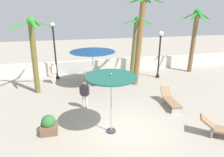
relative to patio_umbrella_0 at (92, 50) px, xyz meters
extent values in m
plane|color=#9E9384|center=(0.72, -5.89, -2.53)|extent=(56.00, 56.00, 0.00)
cube|color=silver|center=(0.72, 3.02, -2.00)|extent=(25.20, 0.30, 1.06)
cylinder|color=#333338|center=(0.00, 0.00, -2.49)|extent=(0.42, 0.42, 0.08)
cylinder|color=#A5A5AD|center=(0.00, 0.00, -1.30)|extent=(0.05, 0.05, 2.46)
cone|color=navy|center=(0.00, 0.00, 0.02)|extent=(3.07, 3.07, 0.26)
sphere|color=#99999E|center=(0.00, 0.00, 0.17)|extent=(0.08, 0.08, 0.08)
cylinder|color=#333338|center=(0.01, -5.80, -2.49)|extent=(0.40, 0.40, 0.08)
cylinder|color=#A5A5AD|center=(0.01, -5.80, -1.23)|extent=(0.05, 0.05, 2.59)
cylinder|color=#1E594C|center=(0.01, -5.80, 0.04)|extent=(2.11, 2.11, 0.06)
sphere|color=#99999E|center=(0.01, -5.80, 0.16)|extent=(0.08, 0.08, 0.08)
cylinder|color=brown|center=(3.64, 2.15, -0.36)|extent=(0.63, 0.37, 4.34)
sphere|color=#22882E|center=(3.91, 2.15, 1.80)|extent=(0.59, 0.59, 0.59)
ellipsoid|color=#22882E|center=(4.61, 2.24, 1.64)|extent=(1.36, 0.38, 0.52)
ellipsoid|color=#22882E|center=(4.32, 2.72, 1.64)|extent=(0.95, 1.21, 0.52)
ellipsoid|color=#22882E|center=(4.04, 2.84, 1.64)|extent=(0.45, 1.36, 0.52)
ellipsoid|color=#22882E|center=(3.35, 2.56, 1.64)|extent=(1.20, 0.95, 0.52)
ellipsoid|color=#22882E|center=(3.22, 2.26, 1.64)|extent=(1.36, 0.41, 0.52)
ellipsoid|color=#22882E|center=(3.39, 1.69, 1.64)|extent=(1.14, 1.04, 0.52)
ellipsoid|color=#22882E|center=(3.99, 1.45, 1.64)|extent=(0.35, 1.36, 0.52)
ellipsoid|color=#22882E|center=(4.30, 1.57, 1.64)|extent=(0.91, 1.23, 0.52)
cylinder|color=brown|center=(-3.65, -0.45, -0.31)|extent=(0.42, 0.33, 4.44)
sphere|color=#288B25|center=(-3.56, -0.45, 1.91)|extent=(0.53, 0.53, 0.53)
ellipsoid|color=#288B25|center=(-2.80, -0.47, 1.76)|extent=(1.46, 0.23, 0.52)
ellipsoid|color=#288B25|center=(-3.41, 0.29, 1.76)|extent=(0.47, 1.47, 0.52)
ellipsoid|color=#288B25|center=(-4.19, -0.04, 1.76)|extent=(1.33, 0.96, 0.52)
ellipsoid|color=#288B25|center=(-4.13, -0.95, 1.76)|extent=(1.23, 1.11, 0.52)
ellipsoid|color=#288B25|center=(-3.31, -1.17, 1.76)|extent=(0.67, 1.44, 0.52)
cylinder|color=brown|center=(3.12, -0.39, 0.37)|extent=(0.71, 0.37, 5.81)
ellipsoid|color=#228431|center=(4.12, -0.36, 3.12)|extent=(1.29, 0.26, 0.43)
ellipsoid|color=#228431|center=(3.83, 0.15, 3.12)|extent=(0.90, 1.17, 0.43)
ellipsoid|color=#228431|center=(3.07, 0.14, 3.12)|extent=(0.92, 1.16, 0.43)
ellipsoid|color=#228431|center=(2.80, -0.32, 3.12)|extent=(1.30, 0.33, 0.43)
ellipsoid|color=#228431|center=(3.03, -0.90, 3.12)|extent=(0.98, 1.11, 0.43)
ellipsoid|color=#228431|center=(3.88, -0.90, 3.12)|extent=(0.97, 1.12, 0.43)
cylinder|color=brown|center=(8.48, 1.46, -0.11)|extent=(0.40, 0.35, 4.84)
sphere|color=#258726|center=(8.53, 1.46, 2.31)|extent=(0.57, 0.57, 0.57)
ellipsoid|color=#258726|center=(9.15, 1.53, 2.07)|extent=(1.14, 0.32, 0.64)
ellipsoid|color=#258726|center=(8.98, 1.89, 2.07)|extent=(0.96, 0.92, 0.64)
ellipsoid|color=#258726|center=(8.28, 2.04, 2.07)|extent=(0.63, 1.12, 0.64)
ellipsoid|color=#258726|center=(7.97, 1.75, 2.07)|extent=(1.09, 0.70, 0.64)
ellipsoid|color=#258726|center=(8.02, 1.09, 2.07)|extent=(1.03, 0.83, 0.64)
ellipsoid|color=#258726|center=(8.48, 0.84, 2.07)|extent=(0.29, 1.14, 0.64)
ellipsoid|color=#258726|center=(8.87, 0.94, 2.07)|extent=(0.79, 1.05, 0.64)
cylinder|color=black|center=(5.13, 0.60, -2.43)|extent=(0.28, 0.28, 0.20)
cylinder|color=black|center=(5.13, 0.60, -0.93)|extent=(0.12, 0.12, 3.20)
cylinder|color=black|center=(5.13, 0.60, 0.67)|extent=(0.22, 0.22, 0.06)
sphere|color=white|center=(5.13, 0.60, 0.87)|extent=(0.38, 0.38, 0.38)
cylinder|color=black|center=(-2.54, 1.98, -2.43)|extent=(0.28, 0.28, 0.20)
cylinder|color=black|center=(-2.54, 1.98, -0.58)|extent=(0.12, 0.12, 3.90)
cylinder|color=black|center=(-2.54, 1.98, 1.37)|extent=(0.22, 0.22, 0.06)
sphere|color=white|center=(-2.54, 1.98, 1.53)|extent=(0.31, 0.31, 0.31)
cube|color=#B7B7BC|center=(4.15, -6.98, -2.35)|extent=(0.33, 0.49, 0.35)
cube|color=#8C6B4C|center=(3.95, -6.86, -1.91)|extent=(0.78, 0.78, 0.43)
cube|color=#B7B7BC|center=(3.66, -4.96, -2.35)|extent=(0.55, 0.08, 0.35)
cube|color=#B7B7BC|center=(3.76, -3.66, -2.35)|extent=(0.55, 0.08, 0.35)
cube|color=#8C6B4C|center=(3.71, -4.31, -2.18)|extent=(0.65, 1.44, 0.08)
cube|color=#8C6B4C|center=(3.78, -3.39, -1.94)|extent=(0.59, 0.57, 0.50)
cylinder|color=silver|center=(-0.97, -3.33, -2.14)|extent=(0.12, 0.12, 0.78)
cylinder|color=silver|center=(-0.83, -3.40, -2.14)|extent=(0.12, 0.12, 0.78)
cube|color=#26262D|center=(-0.90, -3.36, -1.47)|extent=(0.42, 0.36, 0.55)
sphere|color=brown|center=(-0.90, -3.36, -1.08)|extent=(0.21, 0.21, 0.21)
cylinder|color=brown|center=(-1.12, -3.27, -1.44)|extent=(0.08, 0.08, 0.50)
cylinder|color=brown|center=(-0.68, -3.46, -1.44)|extent=(0.08, 0.08, 0.50)
cylinder|color=silver|center=(-2.78, 0.90, -2.13)|extent=(0.12, 0.12, 0.79)
cylinder|color=silver|center=(-2.66, 1.01, -2.13)|extent=(0.12, 0.12, 0.79)
cube|color=silver|center=(-2.72, 0.95, -1.45)|extent=(0.43, 0.42, 0.56)
sphere|color=tan|center=(-2.72, 0.95, -1.06)|extent=(0.22, 0.22, 0.22)
cylinder|color=tan|center=(-2.90, 0.80, -1.42)|extent=(0.08, 0.08, 0.51)
cylinder|color=tan|center=(-2.54, 1.11, -1.42)|extent=(0.08, 0.08, 0.51)
cube|color=brown|center=(-2.65, -5.29, -2.33)|extent=(0.70, 0.70, 0.40)
sphere|color=#2D6B33|center=(-2.65, -5.29, -1.98)|extent=(0.60, 0.60, 0.60)
camera|label=1|loc=(-1.61, -13.28, 2.66)|focal=32.37mm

